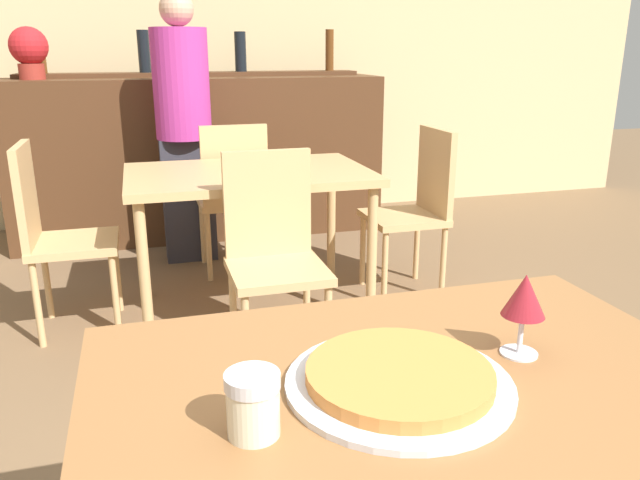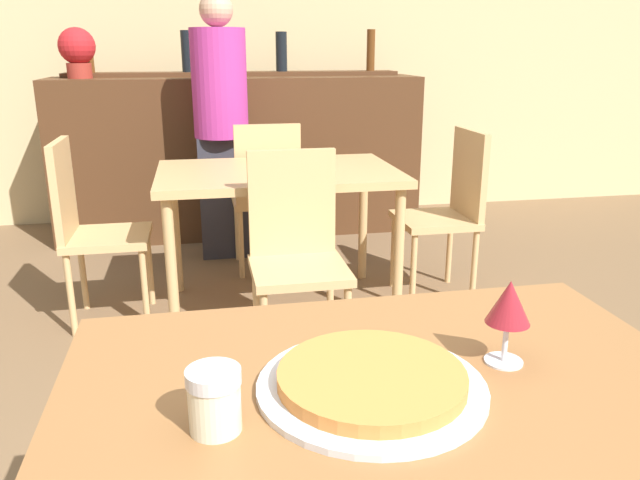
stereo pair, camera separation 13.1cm
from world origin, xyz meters
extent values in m
cube|color=#D1B784|center=(0.00, 4.22, 1.40)|extent=(8.00, 0.05, 2.80)
cube|color=brown|center=(0.00, 0.00, 0.76)|extent=(1.12, 0.81, 0.04)
cylinder|color=brown|center=(0.50, 0.35, 0.37)|extent=(0.05, 0.05, 0.74)
cube|color=tan|center=(0.09, 2.20, 0.72)|extent=(1.20, 0.79, 0.04)
cylinder|color=tan|center=(-0.45, 1.86, 0.35)|extent=(0.05, 0.05, 0.70)
cylinder|color=tan|center=(0.63, 1.86, 0.35)|extent=(0.05, 0.05, 0.70)
cylinder|color=tan|center=(-0.45, 2.53, 0.35)|extent=(0.05, 0.05, 0.70)
cylinder|color=tan|center=(0.63, 2.53, 0.35)|extent=(0.05, 0.05, 0.70)
cube|color=#4C2D19|center=(0.00, 3.71, 0.57)|extent=(2.60, 0.56, 1.13)
cube|color=#4C2D19|center=(0.00, 3.85, 1.15)|extent=(2.39, 0.24, 0.03)
cylinder|color=#5B3314|center=(-1.02, 3.85, 1.28)|extent=(0.08, 0.08, 0.23)
cylinder|color=black|center=(-0.34, 3.85, 1.30)|extent=(0.08, 0.08, 0.29)
cylinder|color=black|center=(0.34, 3.85, 1.30)|extent=(0.08, 0.08, 0.28)
cylinder|color=#5B3314|center=(1.02, 3.85, 1.31)|extent=(0.06, 0.06, 0.30)
cube|color=tan|center=(0.09, 1.55, 0.43)|extent=(0.40, 0.40, 0.04)
cube|color=tan|center=(0.09, 1.73, 0.68)|extent=(0.38, 0.04, 0.46)
cylinder|color=tan|center=(-0.08, 1.38, 0.21)|extent=(0.03, 0.03, 0.42)
cylinder|color=tan|center=(0.26, 1.38, 0.21)|extent=(0.03, 0.03, 0.42)
cylinder|color=tan|center=(-0.08, 1.72, 0.21)|extent=(0.03, 0.03, 0.42)
cylinder|color=tan|center=(0.26, 1.72, 0.21)|extent=(0.03, 0.03, 0.42)
cube|color=tan|center=(0.09, 2.84, 0.43)|extent=(0.40, 0.40, 0.04)
cube|color=tan|center=(0.09, 2.66, 0.68)|extent=(0.38, 0.04, 0.46)
cylinder|color=tan|center=(0.26, 3.01, 0.21)|extent=(0.03, 0.03, 0.42)
cylinder|color=tan|center=(-0.08, 3.01, 0.21)|extent=(0.03, 0.03, 0.42)
cylinder|color=tan|center=(0.26, 2.67, 0.21)|extent=(0.03, 0.03, 0.42)
cylinder|color=tan|center=(-0.08, 2.67, 0.21)|extent=(0.03, 0.03, 0.42)
cube|color=tan|center=(-0.76, 2.20, 0.43)|extent=(0.40, 0.40, 0.04)
cube|color=tan|center=(-0.94, 2.20, 0.68)|extent=(0.04, 0.38, 0.46)
cylinder|color=tan|center=(-0.59, 2.03, 0.21)|extent=(0.03, 0.03, 0.42)
cylinder|color=tan|center=(-0.59, 2.37, 0.21)|extent=(0.03, 0.03, 0.42)
cylinder|color=tan|center=(-0.93, 2.03, 0.21)|extent=(0.03, 0.03, 0.42)
cylinder|color=tan|center=(-0.93, 2.37, 0.21)|extent=(0.03, 0.03, 0.42)
cube|color=tan|center=(0.94, 2.20, 0.43)|extent=(0.40, 0.40, 0.04)
cube|color=tan|center=(1.12, 2.20, 0.68)|extent=(0.04, 0.38, 0.46)
cylinder|color=tan|center=(0.77, 2.37, 0.21)|extent=(0.03, 0.03, 0.42)
cylinder|color=tan|center=(0.77, 2.03, 0.21)|extent=(0.03, 0.03, 0.42)
cylinder|color=tan|center=(1.11, 2.37, 0.21)|extent=(0.03, 0.03, 0.42)
cylinder|color=tan|center=(1.11, 2.03, 0.21)|extent=(0.03, 0.03, 0.42)
cylinder|color=silver|center=(-0.03, 0.01, 0.78)|extent=(0.39, 0.39, 0.01)
cylinder|color=#CC7A38|center=(-0.03, 0.01, 0.80)|extent=(0.32, 0.32, 0.02)
cylinder|color=beige|center=(-0.29, -0.05, 0.82)|extent=(0.08, 0.08, 0.08)
cylinder|color=silver|center=(-0.29, -0.05, 0.87)|extent=(0.08, 0.08, 0.02)
cube|color=#2D2D38|center=(-0.15, 3.13, 0.39)|extent=(0.32, 0.18, 0.79)
cylinder|color=#B2338C|center=(-0.15, 3.13, 1.12)|extent=(0.34, 0.34, 0.66)
sphere|color=tan|center=(-0.15, 3.13, 1.55)|extent=(0.20, 0.20, 0.20)
cylinder|color=silver|center=(0.23, 0.06, 0.78)|extent=(0.07, 0.07, 0.00)
cylinder|color=silver|center=(0.23, 0.06, 0.82)|extent=(0.01, 0.01, 0.07)
cone|color=maroon|center=(0.23, 0.06, 0.90)|extent=(0.08, 0.08, 0.08)
cylinder|color=maroon|center=(-1.05, 3.66, 1.18)|extent=(0.16, 0.16, 0.10)
sphere|color=red|center=(-1.05, 3.66, 1.34)|extent=(0.24, 0.24, 0.24)
camera|label=1|loc=(-0.42, -0.85, 1.33)|focal=35.00mm
camera|label=2|loc=(-0.30, -0.88, 1.33)|focal=35.00mm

